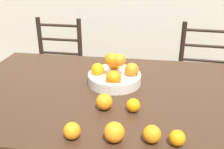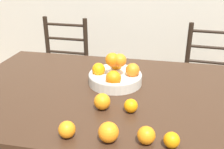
{
  "view_description": "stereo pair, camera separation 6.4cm",
  "coord_description": "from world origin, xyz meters",
  "px_view_note": "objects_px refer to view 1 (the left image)",
  "views": [
    {
      "loc": [
        0.1,
        -1.23,
        1.39
      ],
      "look_at": [
        -0.09,
        0.01,
        0.85
      ],
      "focal_mm": 42.0,
      "sensor_mm": 36.0,
      "label": 1
    },
    {
      "loc": [
        0.17,
        -1.22,
        1.39
      ],
      "look_at": [
        -0.09,
        0.01,
        0.85
      ],
      "focal_mm": 42.0,
      "sensor_mm": 36.0,
      "label": 2
    }
  ],
  "objects_px": {
    "fruit_bowl": "(115,74)",
    "orange_loose_3": "(133,105)",
    "orange_loose_2": "(152,134)",
    "chair_right": "(203,82)",
    "orange_loose_4": "(72,131)",
    "orange_loose_5": "(114,132)",
    "orange_loose_0": "(104,102)",
    "chair_left": "(56,73)",
    "orange_loose_1": "(177,138)"
  },
  "relations": [
    {
      "from": "orange_loose_2",
      "to": "orange_loose_4",
      "type": "xyz_separation_m",
      "value": [
        -0.31,
        -0.02,
        -0.0
      ]
    },
    {
      "from": "orange_loose_1",
      "to": "chair_right",
      "type": "relative_size",
      "value": 0.07
    },
    {
      "from": "orange_loose_1",
      "to": "orange_loose_4",
      "type": "distance_m",
      "value": 0.4
    },
    {
      "from": "orange_loose_1",
      "to": "orange_loose_3",
      "type": "distance_m",
      "value": 0.28
    },
    {
      "from": "orange_loose_2",
      "to": "chair_left",
      "type": "distance_m",
      "value": 1.54
    },
    {
      "from": "orange_loose_5",
      "to": "chair_right",
      "type": "distance_m",
      "value": 1.41
    },
    {
      "from": "orange_loose_3",
      "to": "chair_left",
      "type": "xyz_separation_m",
      "value": [
        -0.76,
        1.03,
        -0.32
      ]
    },
    {
      "from": "fruit_bowl",
      "to": "chair_left",
      "type": "xyz_separation_m",
      "value": [
        -0.64,
        0.74,
        -0.35
      ]
    },
    {
      "from": "orange_loose_5",
      "to": "orange_loose_4",
      "type": "bearing_deg",
      "value": -177.21
    },
    {
      "from": "orange_loose_0",
      "to": "chair_right",
      "type": "bearing_deg",
      "value": 57.83
    },
    {
      "from": "orange_loose_1",
      "to": "orange_loose_3",
      "type": "bearing_deg",
      "value": 130.34
    },
    {
      "from": "orange_loose_3",
      "to": "orange_loose_5",
      "type": "height_order",
      "value": "orange_loose_5"
    },
    {
      "from": "chair_right",
      "to": "chair_left",
      "type": "bearing_deg",
      "value": -176.24
    },
    {
      "from": "fruit_bowl",
      "to": "orange_loose_1",
      "type": "bearing_deg",
      "value": -58.14
    },
    {
      "from": "orange_loose_0",
      "to": "chair_left",
      "type": "bearing_deg",
      "value": 121.53
    },
    {
      "from": "fruit_bowl",
      "to": "orange_loose_2",
      "type": "relative_size",
      "value": 4.3
    },
    {
      "from": "chair_right",
      "to": "orange_loose_5",
      "type": "bearing_deg",
      "value": -110.55
    },
    {
      "from": "fruit_bowl",
      "to": "chair_left",
      "type": "bearing_deg",
      "value": 130.58
    },
    {
      "from": "orange_loose_5",
      "to": "orange_loose_2",
      "type": "bearing_deg",
      "value": 6.77
    },
    {
      "from": "orange_loose_2",
      "to": "chair_right",
      "type": "distance_m",
      "value": 1.35
    },
    {
      "from": "orange_loose_3",
      "to": "orange_loose_4",
      "type": "height_order",
      "value": "orange_loose_4"
    },
    {
      "from": "fruit_bowl",
      "to": "orange_loose_3",
      "type": "relative_size",
      "value": 4.69
    },
    {
      "from": "orange_loose_5",
      "to": "chair_left",
      "type": "bearing_deg",
      "value": 119.54
    },
    {
      "from": "fruit_bowl",
      "to": "orange_loose_2",
      "type": "bearing_deg",
      "value": -66.47
    },
    {
      "from": "orange_loose_1",
      "to": "orange_loose_4",
      "type": "xyz_separation_m",
      "value": [
        -0.4,
        -0.02,
        0.0
      ]
    },
    {
      "from": "orange_loose_0",
      "to": "orange_loose_5",
      "type": "relative_size",
      "value": 0.97
    },
    {
      "from": "orange_loose_0",
      "to": "orange_loose_3",
      "type": "height_order",
      "value": "orange_loose_0"
    },
    {
      "from": "orange_loose_4",
      "to": "chair_right",
      "type": "bearing_deg",
      "value": 59.92
    },
    {
      "from": "orange_loose_2",
      "to": "orange_loose_0",
      "type": "bearing_deg",
      "value": 136.65
    },
    {
      "from": "chair_left",
      "to": "orange_loose_2",
      "type": "bearing_deg",
      "value": -54.11
    },
    {
      "from": "orange_loose_5",
      "to": "chair_left",
      "type": "distance_m",
      "value": 1.48
    },
    {
      "from": "fruit_bowl",
      "to": "chair_right",
      "type": "bearing_deg",
      "value": 49.36
    },
    {
      "from": "chair_left",
      "to": "orange_loose_0",
      "type": "bearing_deg",
      "value": -57.15
    },
    {
      "from": "fruit_bowl",
      "to": "orange_loose_5",
      "type": "height_order",
      "value": "fruit_bowl"
    },
    {
      "from": "orange_loose_2",
      "to": "chair_left",
      "type": "height_order",
      "value": "chair_left"
    },
    {
      "from": "orange_loose_2",
      "to": "orange_loose_3",
      "type": "bearing_deg",
      "value": 112.63
    },
    {
      "from": "orange_loose_3",
      "to": "fruit_bowl",
      "type": "bearing_deg",
      "value": 114.19
    },
    {
      "from": "orange_loose_0",
      "to": "chair_right",
      "type": "relative_size",
      "value": 0.08
    },
    {
      "from": "chair_left",
      "to": "chair_right",
      "type": "bearing_deg",
      "value": 1.32
    },
    {
      "from": "orange_loose_2",
      "to": "orange_loose_1",
      "type": "bearing_deg",
      "value": -2.45
    },
    {
      "from": "orange_loose_2",
      "to": "orange_loose_5",
      "type": "relative_size",
      "value": 0.87
    },
    {
      "from": "orange_loose_4",
      "to": "orange_loose_3",
      "type": "bearing_deg",
      "value": 46.98
    },
    {
      "from": "chair_left",
      "to": "chair_right",
      "type": "height_order",
      "value": "same"
    },
    {
      "from": "orange_loose_2",
      "to": "orange_loose_5",
      "type": "distance_m",
      "value": 0.14
    },
    {
      "from": "orange_loose_2",
      "to": "chair_right",
      "type": "height_order",
      "value": "chair_right"
    },
    {
      "from": "orange_loose_1",
      "to": "orange_loose_4",
      "type": "height_order",
      "value": "orange_loose_4"
    },
    {
      "from": "orange_loose_0",
      "to": "orange_loose_4",
      "type": "distance_m",
      "value": 0.25
    },
    {
      "from": "orange_loose_3",
      "to": "orange_loose_4",
      "type": "bearing_deg",
      "value": -133.02
    },
    {
      "from": "orange_loose_4",
      "to": "chair_left",
      "type": "bearing_deg",
      "value": 113.4
    },
    {
      "from": "orange_loose_4",
      "to": "chair_right",
      "type": "xyz_separation_m",
      "value": [
        0.73,
        1.26,
        -0.33
      ]
    }
  ]
}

